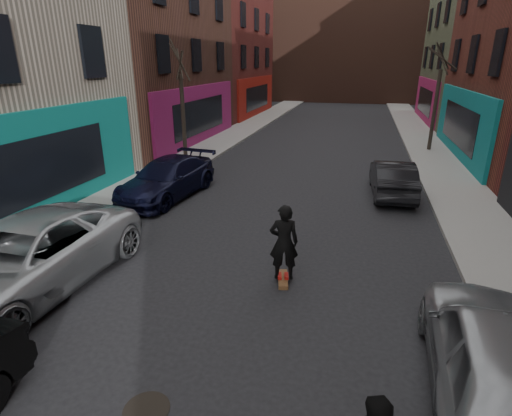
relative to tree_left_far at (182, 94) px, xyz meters
The scene contains 12 objects.
sidewalk_left 12.45m from the tree_left_far, 90.24° to the left, with size 2.50×84.00×0.13m, color gray.
sidewalk_right 17.61m from the tree_left_far, 43.95° to the left, with size 2.50×84.00×0.13m, color gray.
building_far 38.67m from the tree_left_far, 80.73° to the left, with size 40.00×10.00×14.00m, color #47281E.
tree_left_far is the anchor object (origin of this frame).
tree_right_far 13.78m from the tree_left_far, 25.82° to the left, with size 2.00×2.00×6.80m, color black, non-canonical shape.
parked_left_far 12.49m from the tree_left_far, 82.48° to the right, with size 2.70×5.85×1.63m, color #95999D.
parked_left_end 6.06m from the tree_left_far, 72.92° to the right, with size 2.01×4.95×1.44m, color black.
parked_right_far 17.13m from the tree_left_far, 50.38° to the right, with size 1.91×4.76×1.62m, color gray.
parked_right_end 10.62m from the tree_left_far, 15.94° to the right, with size 1.44×4.13×1.36m, color black.
skateboard 12.92m from the tree_left_far, 55.44° to the right, with size 0.22×0.80×0.10m, color brown.
skateboarder 12.70m from the tree_left_far, 55.44° to the right, with size 0.67×0.44×1.83m, color black.
manhole 15.94m from the tree_left_far, 68.05° to the right, with size 0.70×0.70×0.01m, color black.
Camera 1 is at (2.37, -0.43, 4.91)m, focal length 28.00 mm.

